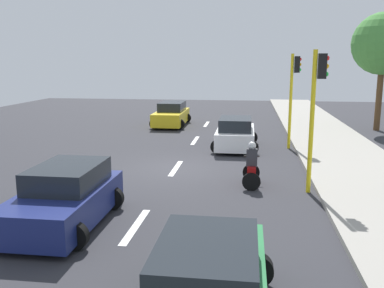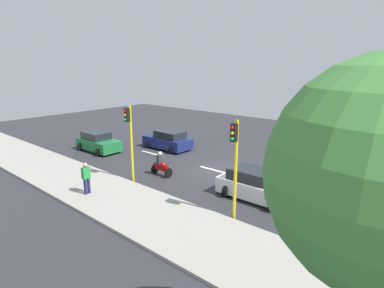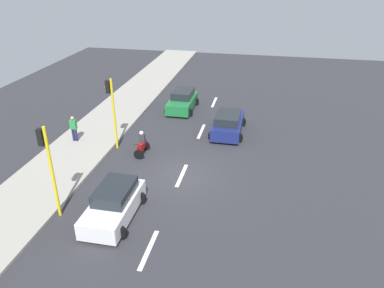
# 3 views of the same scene
# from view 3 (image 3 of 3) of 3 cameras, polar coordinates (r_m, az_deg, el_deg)

# --- Properties ---
(ground_plane) EXTENTS (40.00, 60.00, 0.10)m
(ground_plane) POSITION_cam_3_polar(r_m,az_deg,el_deg) (20.68, -1.58, -4.95)
(ground_plane) COLOR #2D2D33
(sidewalk) EXTENTS (4.00, 60.00, 0.15)m
(sidewalk) POSITION_cam_3_polar(r_m,az_deg,el_deg) (23.06, -18.80, -2.59)
(sidewalk) COLOR #9E998E
(sidewalk) RESTS_ON ground
(lane_stripe_far_north) EXTENTS (0.20, 2.40, 0.01)m
(lane_stripe_far_north) POSITION_cam_3_polar(r_m,az_deg,el_deg) (31.35, 3.42, 6.40)
(lane_stripe_far_north) COLOR white
(lane_stripe_far_north) RESTS_ON ground
(lane_stripe_north) EXTENTS (0.20, 2.40, 0.01)m
(lane_stripe_north) POSITION_cam_3_polar(r_m,az_deg,el_deg) (25.86, 1.43, 1.95)
(lane_stripe_north) COLOR white
(lane_stripe_north) RESTS_ON ground
(lane_stripe_mid) EXTENTS (0.20, 2.40, 0.01)m
(lane_stripe_mid) POSITION_cam_3_polar(r_m,az_deg,el_deg) (20.65, -1.58, -4.81)
(lane_stripe_mid) COLOR white
(lane_stripe_mid) RESTS_ON ground
(lane_stripe_south) EXTENTS (0.20, 2.40, 0.01)m
(lane_stripe_south) POSITION_cam_3_polar(r_m,az_deg,el_deg) (16.01, -6.64, -15.75)
(lane_stripe_south) COLOR white
(lane_stripe_south) RESTS_ON ground
(car_green) EXTENTS (2.20, 3.82, 1.52)m
(car_green) POSITION_cam_3_polar(r_m,az_deg,el_deg) (29.50, -1.49, 6.58)
(car_green) COLOR #1E7238
(car_green) RESTS_ON ground
(car_dark_blue) EXTENTS (2.29, 4.04, 1.52)m
(car_dark_blue) POSITION_cam_3_polar(r_m,az_deg,el_deg) (25.42, 5.51, 3.12)
(car_dark_blue) COLOR navy
(car_dark_blue) RESTS_ON ground
(car_white) EXTENTS (2.18, 3.95, 1.52)m
(car_white) POSITION_cam_3_polar(r_m,az_deg,el_deg) (17.55, -11.84, -8.97)
(car_white) COLOR white
(car_white) RESTS_ON ground
(motorcycle) EXTENTS (0.60, 1.30, 1.53)m
(motorcycle) POSITION_cam_3_polar(r_m,az_deg,el_deg) (22.74, -7.69, -0.11)
(motorcycle) COLOR black
(motorcycle) RESTS_ON ground
(pedestrian_near_signal) EXTENTS (0.40, 0.24, 1.69)m
(pedestrian_near_signal) POSITION_cam_3_polar(r_m,az_deg,el_deg) (24.97, -17.63, 2.37)
(pedestrian_near_signal) COLOR #1E1E4C
(pedestrian_near_signal) RESTS_ON sidewalk
(traffic_light_corner) EXTENTS (0.49, 0.24, 4.50)m
(traffic_light_corner) POSITION_cam_3_polar(r_m,az_deg,el_deg) (17.30, -21.18, -2.26)
(traffic_light_corner) COLOR yellow
(traffic_light_corner) RESTS_ON ground
(traffic_light_midblock) EXTENTS (0.49, 0.24, 4.50)m
(traffic_light_midblock) POSITION_cam_3_polar(r_m,az_deg,el_deg) (22.94, -12.19, 5.98)
(traffic_light_midblock) COLOR yellow
(traffic_light_midblock) RESTS_ON ground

